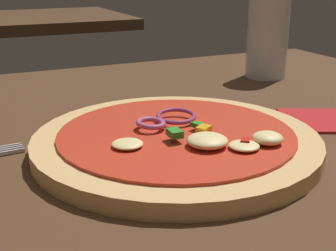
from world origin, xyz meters
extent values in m
cube|color=#4C301C|center=(0.00, 0.00, 0.02)|extent=(1.12, 0.90, 0.04)
cylinder|color=tan|center=(0.04, 0.01, 0.05)|extent=(0.29, 0.29, 0.02)
cylinder|color=red|center=(0.04, 0.01, 0.06)|extent=(0.24, 0.24, 0.00)
ellipsoid|color=#F4DB8E|center=(0.11, -0.06, 0.06)|extent=(0.03, 0.03, 0.01)
ellipsoid|color=#F4DB8E|center=(-0.02, -0.01, 0.06)|extent=(0.03, 0.03, 0.01)
ellipsoid|color=#F4DB8E|center=(0.05, -0.04, 0.06)|extent=(0.04, 0.04, 0.01)
ellipsoid|color=#F4DB8E|center=(0.08, -0.06, 0.06)|extent=(0.03, 0.03, 0.01)
torus|color=#B25984|center=(0.02, 0.02, 0.07)|extent=(0.04, 0.04, 0.01)
torus|color=#93386B|center=(0.06, 0.04, 0.06)|extent=(0.05, 0.05, 0.01)
cube|color=orange|center=(0.06, -0.02, 0.07)|extent=(0.02, 0.02, 0.01)
cube|color=#2D8C28|center=(0.03, -0.02, 0.07)|extent=(0.01, 0.02, 0.01)
cube|color=red|center=(0.05, -0.05, 0.07)|extent=(0.01, 0.02, 0.01)
cube|color=red|center=(0.08, -0.06, 0.06)|extent=(0.01, 0.01, 0.00)
cube|color=#2D8C28|center=(0.06, 0.00, 0.06)|extent=(0.01, 0.01, 0.00)
cube|color=silver|center=(-0.12, 0.06, 0.04)|extent=(0.03, 0.00, 0.00)
cube|color=silver|center=(-0.12, 0.07, 0.04)|extent=(0.03, 0.00, 0.00)
cube|color=silver|center=(-0.12, 0.07, 0.04)|extent=(0.03, 0.00, 0.00)
cube|color=silver|center=(-0.12, 0.08, 0.04)|extent=(0.03, 0.00, 0.00)
cylinder|color=silver|center=(0.33, 0.24, 0.11)|extent=(0.07, 0.07, 0.14)
cylinder|color=#9E510F|center=(0.33, 0.24, 0.08)|extent=(0.06, 0.06, 0.08)
cylinder|color=white|center=(0.33, 0.24, 0.13)|extent=(0.06, 0.06, 0.01)
cube|color=#B21E1E|center=(0.25, 0.01, 0.04)|extent=(0.13, 0.13, 0.00)
cube|color=#4C301C|center=(0.16, 1.48, 0.02)|extent=(0.64, 0.58, 0.04)
camera|label=1|loc=(-0.15, -0.40, 0.22)|focal=49.65mm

